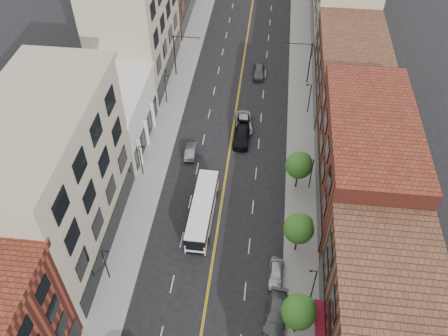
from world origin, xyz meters
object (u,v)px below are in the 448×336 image
at_px(car_parked_mid, 276,314).
at_px(car_parked_far, 276,273).
at_px(city_bus, 202,209).
at_px(car_lane_b, 244,123).
at_px(car_lane_c, 259,71).
at_px(car_lane_behind, 191,151).
at_px(car_lane_a, 242,136).

height_order(car_parked_mid, car_parked_far, car_parked_mid).
distance_m(city_bus, car_lane_b, 18.36).
distance_m(car_lane_b, car_lane_c, 13.89).
relative_size(city_bus, car_lane_behind, 2.81).
relative_size(car_parked_far, car_lane_a, 0.74).
height_order(car_parked_mid, car_lane_behind, car_parked_mid).
distance_m(car_parked_far, car_lane_a, 23.04).
bearing_deg(car_lane_c, car_lane_behind, -113.87).
distance_m(car_lane_behind, car_lane_c, 22.23).
height_order(city_bus, car_lane_a, city_bus).
height_order(car_lane_a, car_lane_c, car_lane_a).
relative_size(city_bus, car_parked_far, 2.72).
distance_m(car_parked_mid, car_lane_b, 30.76).
xyz_separation_m(car_parked_mid, car_parked_far, (-0.18, 4.87, -0.08)).
distance_m(city_bus, car_lane_a, 15.41).
bearing_deg(car_lane_b, car_lane_a, -97.91).
height_order(car_parked_mid, car_lane_a, car_lane_a).
xyz_separation_m(car_lane_b, car_lane_c, (1.41, 13.82, 0.04)).
height_order(car_lane_behind, car_lane_b, car_lane_b).
bearing_deg(car_lane_a, city_bus, -102.58).
bearing_deg(city_bus, car_lane_a, 77.76).
bearing_deg(city_bus, car_parked_mid, -51.47).
xyz_separation_m(car_parked_mid, car_lane_a, (-5.90, 27.18, 0.02)).
height_order(car_parked_far, car_lane_behind, car_parked_far).
xyz_separation_m(city_bus, car_lane_c, (4.91, 31.82, -0.87)).
height_order(city_bus, car_lane_c, city_bus).
bearing_deg(car_lane_a, car_lane_b, 90.57).
bearing_deg(car_lane_behind, car_parked_mid, 116.19).
bearing_deg(car_lane_behind, car_parked_far, 121.75).
bearing_deg(city_bus, car_lane_behind, 107.52).
bearing_deg(city_bus, car_lane_b, 79.90).
distance_m(city_bus, car_lane_behind, 11.70).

